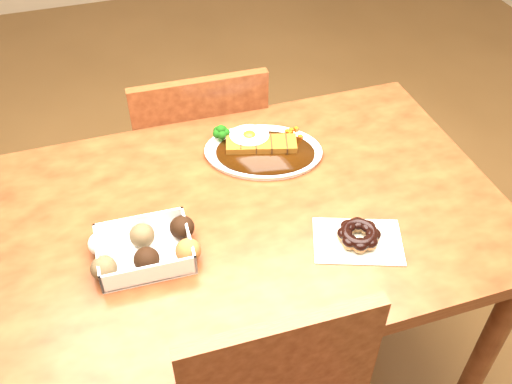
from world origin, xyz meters
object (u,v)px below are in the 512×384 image
object	(u,v)px
table	(255,235)
pon_de_ring	(359,235)
katsu_curry_plate	(261,148)
chair_far	(199,161)
donut_box	(145,248)

from	to	relation	value
table	pon_de_ring	xyz separation A→B (m)	(0.19, -0.18, 0.12)
katsu_curry_plate	pon_de_ring	world-z (taller)	katsu_curry_plate
chair_far	donut_box	bearing A→B (deg)	69.69
pon_de_ring	katsu_curry_plate	bearing A→B (deg)	106.20
table	chair_far	distance (m)	0.56
table	katsu_curry_plate	bearing A→B (deg)	67.53
katsu_curry_plate	donut_box	xyz separation A→B (m)	(-0.36, -0.27, 0.01)
table	chair_far	xyz separation A→B (m)	(-0.03, 0.53, -0.17)
katsu_curry_plate	pon_de_ring	xyz separation A→B (m)	(0.11, -0.37, 0.00)
donut_box	pon_de_ring	xyz separation A→B (m)	(0.47, -0.10, -0.01)
table	katsu_curry_plate	world-z (taller)	katsu_curry_plate
table	donut_box	world-z (taller)	donut_box
donut_box	pon_de_ring	distance (m)	0.48
pon_de_ring	table	bearing A→B (deg)	136.61
table	pon_de_ring	distance (m)	0.28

